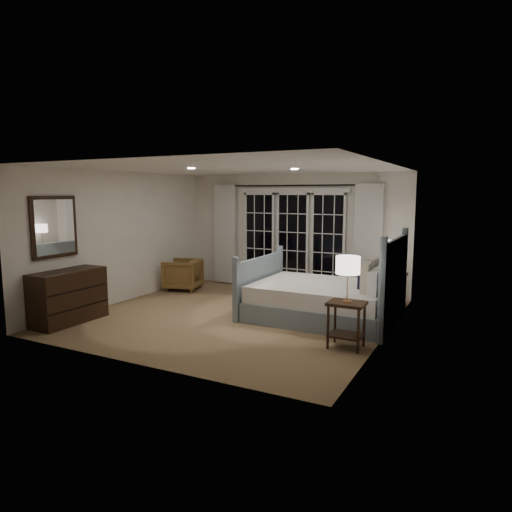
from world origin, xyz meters
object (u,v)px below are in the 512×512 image
at_px(lamp_left, 348,266).
at_px(dresser, 68,297).
at_px(nightstand_left, 346,318).
at_px(lamp_right, 394,247).
at_px(bed, 325,299).
at_px(nightstand_right, 392,285).
at_px(armchair, 183,274).

xyz_separation_m(lamp_left, dresser, (-4.36, -0.85, -0.71)).
height_order(nightstand_left, lamp_right, lamp_right).
bearing_deg(lamp_left, dresser, -168.95).
height_order(lamp_right, dresser, lamp_right).
height_order(bed, dresser, bed).
bearing_deg(lamp_right, bed, -124.10).
bearing_deg(bed, nightstand_right, 55.90).
bearing_deg(dresser, nightstand_left, 11.05).
distance_m(lamp_left, armchair, 4.78).
bearing_deg(dresser, lamp_right, 36.76).
distance_m(nightstand_left, dresser, 4.44).
height_order(nightstand_left, nightstand_right, nightstand_right).
xyz_separation_m(bed, nightstand_right, (0.85, 1.25, 0.08)).
xyz_separation_m(bed, nightstand_left, (0.72, -1.25, 0.07)).
height_order(nightstand_left, armchair, armchair).
bearing_deg(nightstand_right, lamp_right, 90.00).
bearing_deg(bed, dresser, -150.01).
xyz_separation_m(lamp_right, dresser, (-4.49, -3.35, -0.70)).
relative_size(lamp_right, dresser, 0.49).
distance_m(bed, nightstand_right, 1.51).
bearing_deg(lamp_right, armchair, -174.27).
height_order(nightstand_right, armchair, armchair).
bearing_deg(dresser, armchair, 87.45).
xyz_separation_m(nightstand_right, armchair, (-4.36, -0.44, -0.09)).
relative_size(lamp_left, lamp_right, 1.05).
relative_size(bed, nightstand_right, 3.66).
xyz_separation_m(nightstand_right, dresser, (-4.49, -3.35, -0.00)).
distance_m(nightstand_left, lamp_right, 2.60).
distance_m(bed, nightstand_left, 1.44).
distance_m(nightstand_left, nightstand_right, 2.50).
relative_size(nightstand_left, lamp_right, 1.07).
distance_m(lamp_left, dresser, 4.50).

